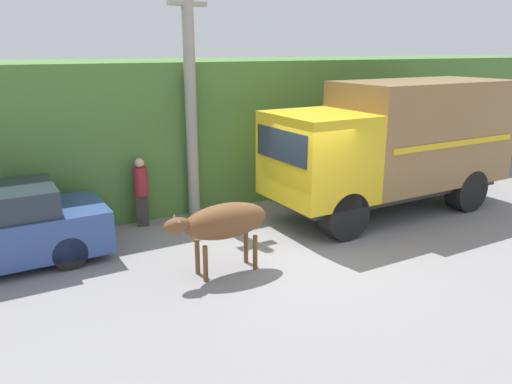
{
  "coord_description": "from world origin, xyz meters",
  "views": [
    {
      "loc": [
        -5.65,
        -8.05,
        4.09
      ],
      "look_at": [
        -0.81,
        0.35,
        1.29
      ],
      "focal_mm": 35.0,
      "sensor_mm": 36.0,
      "label": 1
    }
  ],
  "objects_px": {
    "brown_cow": "(224,222)",
    "utility_pole": "(191,97)",
    "cargo_truck": "(397,142)",
    "pedestrian_on_hill": "(141,189)"
  },
  "relations": [
    {
      "from": "brown_cow",
      "to": "utility_pole",
      "type": "distance_m",
      "value": 3.96
    },
    {
      "from": "brown_cow",
      "to": "cargo_truck",
      "type": "bearing_deg",
      "value": 12.72
    },
    {
      "from": "utility_pole",
      "to": "brown_cow",
      "type": "bearing_deg",
      "value": -103.79
    },
    {
      "from": "brown_cow",
      "to": "utility_pole",
      "type": "xyz_separation_m",
      "value": [
        0.82,
        3.34,
        1.97
      ]
    },
    {
      "from": "cargo_truck",
      "to": "brown_cow",
      "type": "xyz_separation_m",
      "value": [
        -5.42,
        -1.12,
        -0.83
      ]
    },
    {
      "from": "brown_cow",
      "to": "utility_pole",
      "type": "relative_size",
      "value": 0.35
    },
    {
      "from": "brown_cow",
      "to": "pedestrian_on_hill",
      "type": "bearing_deg",
      "value": 100.36
    },
    {
      "from": "cargo_truck",
      "to": "brown_cow",
      "type": "height_order",
      "value": "cargo_truck"
    },
    {
      "from": "cargo_truck",
      "to": "pedestrian_on_hill",
      "type": "distance_m",
      "value": 6.41
    },
    {
      "from": "pedestrian_on_hill",
      "to": "utility_pole",
      "type": "distance_m",
      "value": 2.47
    }
  ]
}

